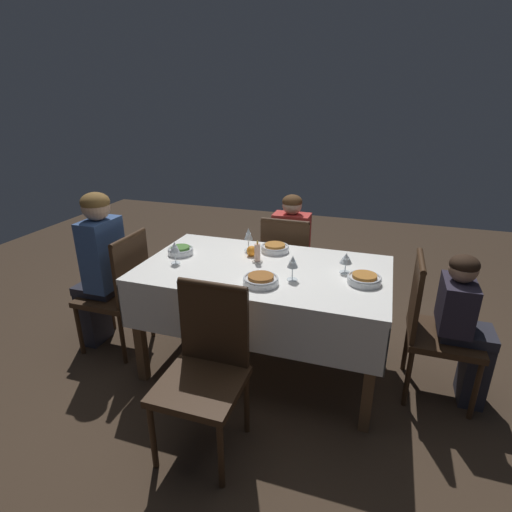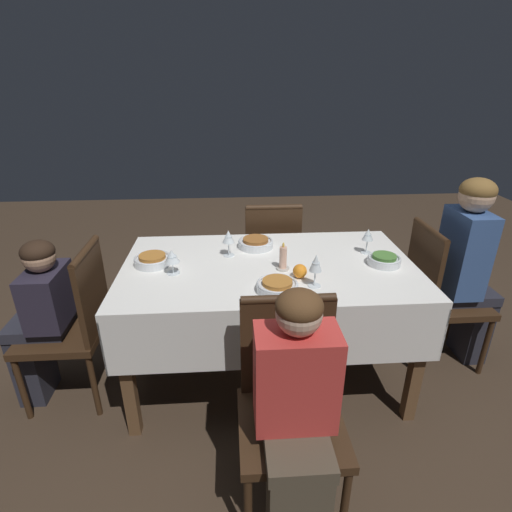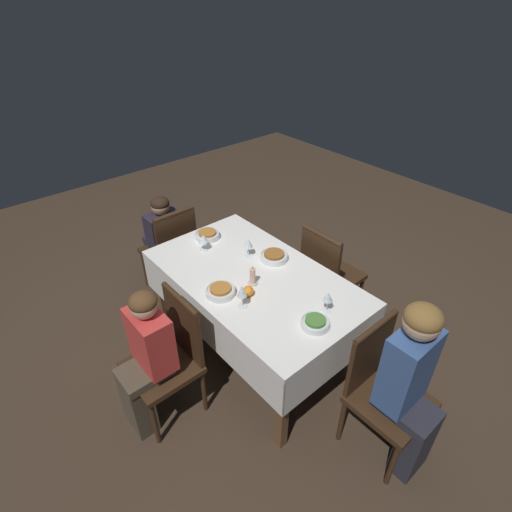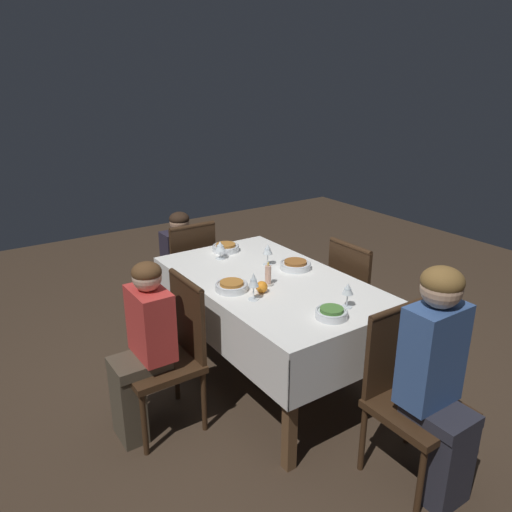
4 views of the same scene
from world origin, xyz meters
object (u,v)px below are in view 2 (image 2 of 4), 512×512
Objects in this scene: dining_table at (269,280)px; person_adult_denim at (469,264)px; person_child_red at (297,414)px; orange_fruit at (300,271)px; bowl_east at (384,260)px; chair_east at (438,291)px; wine_glass_north at (228,238)px; person_child_dark at (41,316)px; wine_glass_south at (316,264)px; chair_south at (289,399)px; wine_glass_west at (172,257)px; bowl_south at (277,286)px; chair_west at (75,320)px; chair_north at (271,254)px; wine_glass_east at (368,236)px; bowl_north at (256,243)px; candle_centerpiece at (283,260)px; bowl_west at (153,260)px.

person_adult_denim is (1.21, 0.11, 0.01)m from dining_table.
dining_table is at bearing 91.08° from person_child_red.
person_adult_denim is 16.60× the size of orange_fruit.
chair_east is at bearing 18.89° from bowl_east.
person_adult_denim is 1.44m from wine_glass_north.
person_child_red is at bearing 129.77° from person_adult_denim.
person_child_dark is 5.41× the size of bowl_east.
chair_south is at bearing -111.34° from wine_glass_south.
wine_glass_west is at bearing -178.35° from bowl_east.
bowl_south is (-0.01, 0.43, 0.29)m from chair_south.
person_adult_denim reaches higher than bowl_south.
chair_west is 1.00× the size of chair_north.
chair_south reaches higher than orange_fruit.
dining_table is 9.42× the size of wine_glass_south.
person_child_red is 7.10× the size of wine_glass_east.
bowl_north is 2.93× the size of orange_fruit.
bowl_north is at bearing 111.36° from candle_centerpiece.
chair_south is 5.15× the size of bowl_east.
wine_glass_north is (0.84, 0.20, 0.37)m from chair_west.
chair_west is (-2.11, -0.18, 0.00)m from chair_east.
chair_north is at bearing 88.19° from candle_centerpiece.
wine_glass_south is (0.20, -0.26, 0.21)m from dining_table.
chair_west is 1.35m from person_child_red.
person_child_red is (1.07, -0.82, 0.08)m from chair_west.
wine_glass_south is (0.18, 0.63, 0.30)m from person_child_red.
bowl_south is 0.21m from wine_glass_south.
chair_south is 1.46m from person_adult_denim.
orange_fruit is (0.12, 0.56, 0.30)m from chair_south.
person_child_dark is 1.40m from orange_fruit.
orange_fruit reaches higher than bowl_south.
bowl_south is 0.57m from wine_glass_west.
bowl_north is at bearing 96.89° from bowl_south.
person_child_red is at bearing -77.11° from wine_glass_north.
chair_north is at bearing 43.26° from bowl_west.
orange_fruit is at bearing 85.51° from chair_west.
person_child_red is 14.68× the size of orange_fruit.
chair_north is 4.55× the size of bowl_south.
person_child_dark is at bearing 172.39° from wine_glass_south.
chair_east reaches higher than bowl_north.
chair_south reaches higher than bowl_south.
wine_glass_north reaches higher than orange_fruit.
dining_table is 10.73× the size of wine_glass_east.
chair_west is 0.86× the size of person_child_red.
wine_glass_south reaches higher than chair_west.
chair_east is at bearing 90.00° from person_adult_denim.
person_child_dark is (-1.24, 0.82, -0.05)m from person_child_red.
bowl_east is 1.14× the size of wine_glass_north.
chair_north reaches higher than wine_glass_east.
chair_west is 5.92× the size of candle_centerpiece.
bowl_north is at bearing 105.20° from person_child_dark.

